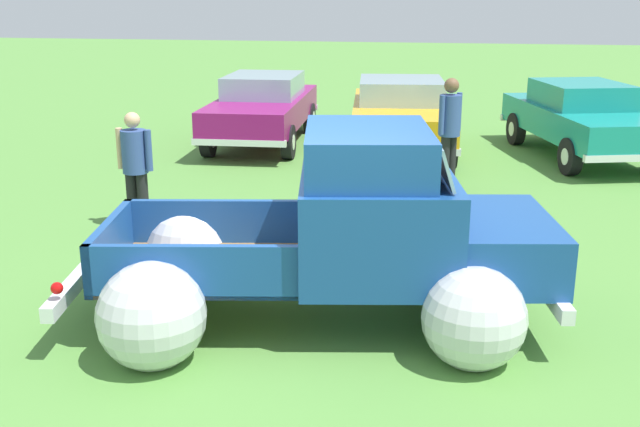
% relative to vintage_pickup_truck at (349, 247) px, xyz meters
% --- Properties ---
extents(ground_plane, '(80.00, 80.00, 0.00)m').
position_rel_vintage_pickup_truck_xyz_m(ground_plane, '(-0.38, -0.06, -0.76)').
color(ground_plane, '#548C3D').
extents(vintage_pickup_truck, '(4.86, 3.33, 1.96)m').
position_rel_vintage_pickup_truck_xyz_m(vintage_pickup_truck, '(0.00, 0.00, 0.00)').
color(vintage_pickup_truck, black).
rests_on(vintage_pickup_truck, ground).
extents(show_car_0, '(1.96, 4.56, 1.43)m').
position_rel_vintage_pickup_truck_xyz_m(show_car_0, '(-3.00, 8.51, 0.02)').
color(show_car_0, black).
rests_on(show_car_0, ground).
extents(show_car_1, '(2.38, 4.58, 1.43)m').
position_rel_vintage_pickup_truck_xyz_m(show_car_1, '(-0.08, 8.20, 0.03)').
color(show_car_1, black).
rests_on(show_car_1, ground).
extents(show_car_2, '(2.88, 4.60, 1.43)m').
position_rel_vintage_pickup_truck_xyz_m(show_car_2, '(3.40, 8.23, 0.02)').
color(show_car_2, black).
rests_on(show_car_2, ground).
extents(spectator_1, '(0.48, 0.48, 1.80)m').
position_rel_vintage_pickup_truck_xyz_m(spectator_1, '(0.90, 5.35, 0.28)').
color(spectator_1, black).
rests_on(spectator_1, ground).
extents(spectator_2, '(0.54, 0.39, 1.60)m').
position_rel_vintage_pickup_truck_xyz_m(spectator_2, '(-3.25, 2.48, 0.15)').
color(spectator_2, black).
rests_on(spectator_2, ground).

